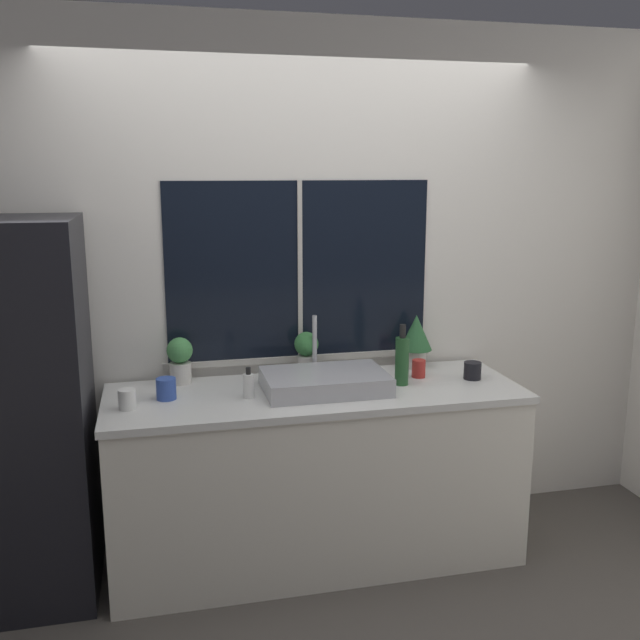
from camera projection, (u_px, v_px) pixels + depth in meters
name	position (u px, v px, depth m)	size (l,w,h in m)	color
ground_plane	(332.00, 592.00, 3.35)	(14.00, 14.00, 0.00)	#4C4742
wall_back	(299.00, 284.00, 3.78)	(8.00, 0.09, 2.70)	silver
wall_right	(570.00, 257.00, 4.97)	(0.06, 7.00, 2.70)	silver
counter	(316.00, 474.00, 3.58)	(2.03, 0.70, 0.89)	silver
refrigerator	(3.00, 414.00, 3.19)	(0.74, 0.67, 1.75)	black
sink	(325.00, 381.00, 3.48)	(0.60, 0.45, 0.33)	#ADADB2
potted_plant_left	(180.00, 359.00, 3.58)	(0.13, 0.13, 0.24)	silver
potted_plant_center	(306.00, 351.00, 3.72)	(0.13, 0.13, 0.23)	silver
potted_plant_right	(416.00, 337.00, 3.85)	(0.17, 0.17, 0.29)	silver
soap_bottle	(249.00, 385.00, 3.36)	(0.05, 0.05, 0.15)	white
bottle_tall	(402.00, 360.00, 3.55)	(0.07, 0.07, 0.31)	#235128
mug_blue	(166.00, 389.00, 3.34)	(0.09, 0.09, 0.10)	#3351AD
mug_red	(419.00, 369.00, 3.70)	(0.07, 0.07, 0.09)	#B72D28
mug_black	(472.00, 371.00, 3.66)	(0.09, 0.09, 0.09)	black
mug_white	(127.00, 399.00, 3.20)	(0.08, 0.08, 0.09)	white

